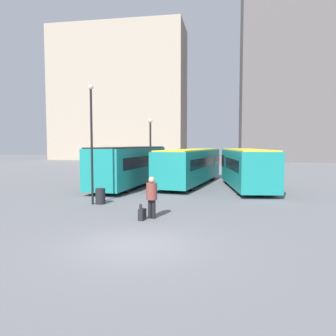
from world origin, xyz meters
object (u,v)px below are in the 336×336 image
object	(u,v)px
lamp_post_0	(150,149)
lamp_post_1	(92,135)
traveler	(152,194)
bus_0	(131,165)
trash_bin	(100,196)
suitcase	(142,214)
bus_2	(247,167)
bus_1	(191,165)

from	to	relation	value
lamp_post_0	lamp_post_1	size ratio (longest dim) A/B	0.76
traveler	lamp_post_1	xyz separation A→B (m)	(-3.89, 2.74, 2.62)
bus_0	trash_bin	world-z (taller)	bus_0
trash_bin	bus_0	bearing A→B (deg)	93.83
bus_0	lamp_post_1	size ratio (longest dim) A/B	1.76
suitcase	lamp_post_1	bearing A→B (deg)	59.65
bus_2	traveler	size ratio (longest dim) A/B	5.22
traveler	lamp_post_0	bearing A→B (deg)	24.42
bus_2	trash_bin	distance (m)	11.23
lamp_post_0	lamp_post_1	xyz separation A→B (m)	(-2.23, -4.22, 0.78)
bus_1	lamp_post_1	xyz separation A→B (m)	(-4.31, -9.65, 2.16)
bus_0	traveler	distance (m)	11.27
bus_2	lamp_post_0	bearing A→B (deg)	111.55
trash_bin	lamp_post_0	bearing A→B (deg)	65.64
bus_0	bus_2	size ratio (longest dim) A/B	1.17
suitcase	trash_bin	bearing A→B (deg)	55.04
bus_0	lamp_post_0	world-z (taller)	lamp_post_0
bus_1	trash_bin	bearing A→B (deg)	166.90
traveler	lamp_post_1	size ratio (longest dim) A/B	0.29
traveler	suitcase	distance (m)	0.98
traveler	suitcase	xyz separation A→B (m)	(-0.33, -0.40, -0.84)
lamp_post_0	trash_bin	xyz separation A→B (m)	(-1.85, -4.08, -2.50)
suitcase	trash_bin	world-z (taller)	trash_bin
traveler	trash_bin	distance (m)	4.59
traveler	suitcase	size ratio (longest dim) A/B	2.57
bus_0	lamp_post_1	world-z (taller)	lamp_post_1
bus_1	trash_bin	world-z (taller)	bus_1
bus_0	bus_1	world-z (taller)	bus_0
bus_1	lamp_post_0	xyz separation A→B (m)	(-2.07, -5.42, 1.38)
lamp_post_0	suitcase	bearing A→B (deg)	-79.74
bus_2	lamp_post_1	world-z (taller)	lamp_post_1
bus_0	trash_bin	bearing A→B (deg)	-171.78
bus_0	suitcase	xyz separation A→B (m)	(3.69, -10.91, -1.40)
lamp_post_1	trash_bin	xyz separation A→B (m)	(0.39, 0.15, -3.28)
bus_0	traveler	size ratio (longest dim) A/B	6.13
bus_0	bus_1	size ratio (longest dim) A/B	0.96
bus_0	traveler	xyz separation A→B (m)	(4.02, -10.52, -0.56)
traveler	bus_2	bearing A→B (deg)	-13.00
bus_0	suitcase	distance (m)	11.60
suitcase	bus_2	bearing A→B (deg)	-13.67
suitcase	traveler	bearing A→B (deg)	-28.94
traveler	trash_bin	size ratio (longest dim) A/B	2.15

